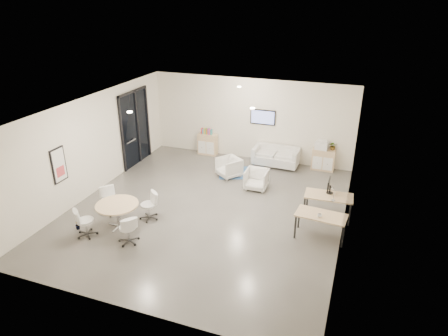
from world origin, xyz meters
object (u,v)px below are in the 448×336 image
(loveseat, at_px, (276,157))
(armchair_left, at_px, (229,166))
(desk_rear, at_px, (329,198))
(sideboard_right, at_px, (323,160))
(desk_front, at_px, (321,217))
(round_table, at_px, (117,207))
(armchair_right, at_px, (256,178))
(sideboard_left, at_px, (208,144))

(loveseat, height_order, armchair_left, armchair_left)
(desk_rear, bearing_deg, sideboard_right, 96.78)
(armchair_left, bearing_deg, desk_front, -1.68)
(desk_rear, distance_m, desk_front, 1.17)
(desk_front, distance_m, round_table, 5.61)
(armchair_left, bearing_deg, armchair_right, 9.05)
(desk_front, height_order, round_table, round_table)
(desk_rear, bearing_deg, round_table, -157.35)
(desk_rear, xyz_separation_m, desk_front, (-0.07, -1.16, -0.02))
(round_table, bearing_deg, desk_rear, 25.18)
(desk_front, bearing_deg, desk_rear, 91.79)
(round_table, bearing_deg, loveseat, 61.49)
(loveseat, xyz_separation_m, armchair_left, (-1.37, -1.55, 0.04))
(loveseat, distance_m, armchair_right, 2.19)
(armchair_right, relative_size, desk_front, 0.55)
(sideboard_right, bearing_deg, loveseat, -173.24)
(sideboard_left, distance_m, sideboard_right, 4.66)
(sideboard_right, bearing_deg, armchair_right, -128.67)
(loveseat, xyz_separation_m, round_table, (-3.18, -5.85, 0.29))
(loveseat, xyz_separation_m, desk_rear, (2.32, -3.26, 0.29))
(sideboard_left, height_order, round_table, sideboard_left)
(sideboard_left, height_order, armchair_right, sideboard_left)
(sideboard_left, distance_m, round_table, 6.06)
(armchair_right, bearing_deg, desk_front, -43.96)
(sideboard_left, relative_size, armchair_right, 1.14)
(desk_rear, height_order, desk_front, desk_rear)
(sideboard_left, bearing_deg, sideboard_right, -0.00)
(armchair_left, bearing_deg, loveseat, 85.18)
(armchair_right, distance_m, desk_front, 3.31)
(loveseat, relative_size, armchair_left, 2.26)
(loveseat, height_order, desk_rear, loveseat)
(armchair_right, bearing_deg, round_table, -130.48)
(armchair_left, bearing_deg, sideboard_left, 168.03)
(sideboard_right, relative_size, desk_front, 0.60)
(sideboard_left, relative_size, loveseat, 0.50)
(sideboard_left, xyz_separation_m, armchair_right, (2.75, -2.39, -0.05))
(desk_rear, xyz_separation_m, round_table, (-5.49, -2.58, -0.00))
(armchair_left, xyz_separation_m, desk_front, (3.62, -2.88, 0.24))
(desk_rear, bearing_deg, loveseat, 122.83)
(loveseat, height_order, armchair_right, armchair_right)
(armchair_right, height_order, round_table, armchair_right)
(sideboard_left, relative_size, armchair_left, 1.12)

